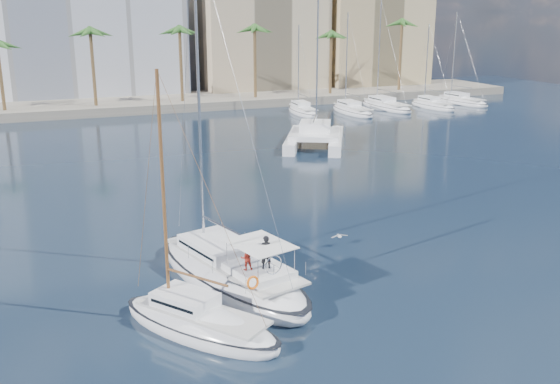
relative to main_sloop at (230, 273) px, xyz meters
name	(u,v)px	position (x,y,z in m)	size (l,w,h in m)	color
ground	(313,256)	(5.49, 1.79, -0.54)	(160.00, 160.00, 0.00)	black
quay	(137,104)	(5.49, 62.79, 0.06)	(120.00, 14.00, 1.20)	gray
building_modern	(36,7)	(-6.51, 74.79, 13.46)	(42.00, 16.00, 28.00)	white
building_beige	(258,33)	(27.49, 71.79, 9.46)	(20.00, 14.00, 20.00)	tan
building_tan_right	(370,38)	(47.49, 69.79, 8.46)	(18.00, 12.00, 18.00)	tan
palm_centre	(137,35)	(5.49, 58.79, 9.74)	(3.60, 3.60, 12.30)	brown
palm_right	(361,32)	(39.49, 58.79, 9.74)	(3.60, 3.60, 12.30)	brown
main_sloop	(230,273)	(0.00, 0.00, 0.00)	(7.00, 12.86, 18.20)	white
small_sloop	(199,323)	(-2.78, -4.38, -0.12)	(6.90, 8.20, 11.83)	white
catamaran	(315,135)	(18.28, 29.27, 0.58)	(10.18, 12.45, 16.35)	white
seagull	(339,236)	(7.50, 2.54, 0.10)	(1.06, 0.45, 0.20)	silver
moored_yacht_a	(303,114)	(25.49, 48.79, -0.54)	(2.72, 9.35, 11.90)	white
moored_yacht_b	(352,113)	(31.99, 46.79, -0.54)	(3.14, 10.78, 13.72)	white
moored_yacht_c	(386,109)	(38.49, 48.79, -0.54)	(3.55, 12.21, 15.54)	white
moored_yacht_d	(432,108)	(44.99, 46.79, -0.54)	(2.72, 9.35, 11.90)	white
moored_yacht_e	(461,104)	(51.49, 48.79, -0.54)	(3.14, 10.78, 13.72)	white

